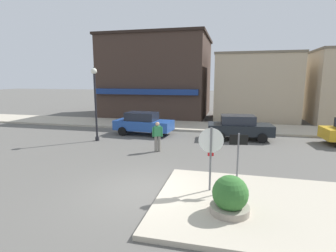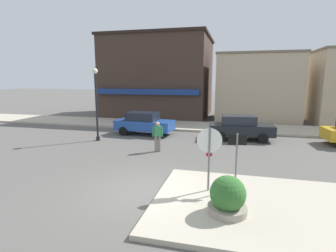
% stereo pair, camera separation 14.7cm
% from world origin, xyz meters
% --- Properties ---
extents(ground_plane, '(160.00, 160.00, 0.00)m').
position_xyz_m(ground_plane, '(0.00, 0.00, 0.00)').
color(ground_plane, '#5B5954').
extents(sidewalk_corner, '(6.40, 4.80, 0.15)m').
position_xyz_m(sidewalk_corner, '(3.86, -0.39, 0.07)').
color(sidewalk_corner, '#B7AD99').
rests_on(sidewalk_corner, ground).
extents(kerb_far, '(80.00, 4.00, 0.15)m').
position_xyz_m(kerb_far, '(0.00, 12.61, 0.07)').
color(kerb_far, '#B7AD99').
rests_on(kerb_far, ground).
extents(stop_sign, '(0.82, 0.11, 2.30)m').
position_xyz_m(stop_sign, '(2.25, 0.28, 1.52)').
color(stop_sign, slate).
rests_on(stop_sign, ground).
extents(one_way_sign, '(0.60, 0.08, 2.10)m').
position_xyz_m(one_way_sign, '(3.13, 0.52, 1.33)').
color(one_way_sign, slate).
rests_on(one_way_sign, ground).
extents(planter, '(1.10, 1.10, 1.23)m').
position_xyz_m(planter, '(2.91, -1.12, 0.56)').
color(planter, gray).
rests_on(planter, ground).
extents(lamp_post, '(0.36, 0.36, 4.54)m').
position_xyz_m(lamp_post, '(-5.28, 6.47, 2.96)').
color(lamp_post, black).
rests_on(lamp_post, ground).
extents(parked_car_nearest, '(4.12, 2.12, 1.56)m').
position_xyz_m(parked_car_nearest, '(-3.07, 8.98, 0.81)').
color(parked_car_nearest, '#234C9E').
rests_on(parked_car_nearest, ground).
extents(parked_car_second, '(4.14, 2.15, 1.56)m').
position_xyz_m(parked_car_second, '(3.41, 8.94, 0.81)').
color(parked_car_second, black).
rests_on(parked_car_second, ground).
extents(pedestrian_crossing_near, '(0.55, 0.34, 1.61)m').
position_xyz_m(pedestrian_crossing_near, '(-0.90, 4.96, 0.87)').
color(pedestrian_crossing_near, gray).
rests_on(pedestrian_crossing_near, ground).
extents(building_corner_shop, '(10.42, 9.61, 8.08)m').
position_xyz_m(building_corner_shop, '(-4.73, 19.16, 4.05)').
color(building_corner_shop, '#3D2D26').
rests_on(building_corner_shop, ground).
extents(building_storefront_left_near, '(7.38, 5.30, 6.12)m').
position_xyz_m(building_storefront_left_near, '(4.96, 17.79, 3.06)').
color(building_storefront_left_near, tan).
rests_on(building_storefront_left_near, ground).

